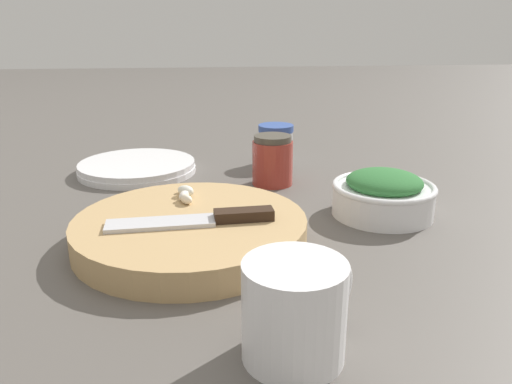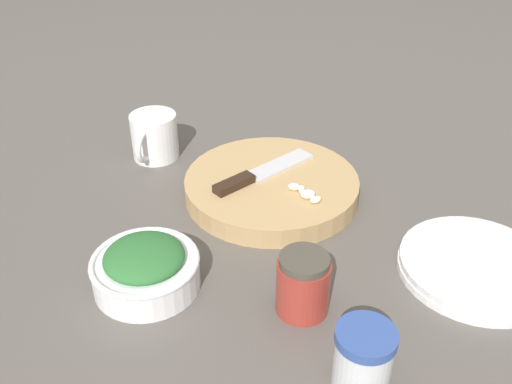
# 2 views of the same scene
# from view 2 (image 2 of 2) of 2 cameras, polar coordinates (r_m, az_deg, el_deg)

# --- Properties ---
(ground_plane) EXTENTS (5.00, 5.00, 0.00)m
(ground_plane) POSITION_cam_2_polar(r_m,az_deg,el_deg) (0.83, -0.57, -4.89)
(ground_plane) COLOR #56514C
(cutting_board) EXTENTS (0.28, 0.28, 0.03)m
(cutting_board) POSITION_cam_2_polar(r_m,az_deg,el_deg) (0.92, 1.56, 0.54)
(cutting_board) COLOR tan
(cutting_board) RESTS_ON ground_plane
(chef_knife) EXTENTS (0.04, 0.19, 0.01)m
(chef_knife) POSITION_cam_2_polar(r_m,az_deg,el_deg) (0.91, 0.22, 1.82)
(chef_knife) COLOR black
(chef_knife) RESTS_ON cutting_board
(garlic_cloves) EXTENTS (0.06, 0.03, 0.02)m
(garlic_cloves) POSITION_cam_2_polar(r_m,az_deg,el_deg) (0.86, 4.95, -0.07)
(garlic_cloves) COLOR silver
(garlic_cloves) RESTS_ON cutting_board
(herb_bowl) EXTENTS (0.14, 0.14, 0.06)m
(herb_bowl) POSITION_cam_2_polar(r_m,az_deg,el_deg) (0.75, -10.99, -7.43)
(herb_bowl) COLOR white
(herb_bowl) RESTS_ON ground_plane
(spice_jar) EXTENTS (0.07, 0.07, 0.07)m
(spice_jar) POSITION_cam_2_polar(r_m,az_deg,el_deg) (0.63, 10.67, -15.94)
(spice_jar) COLOR silver
(spice_jar) RESTS_ON ground_plane
(coffee_mug) EXTENTS (0.09, 0.10, 0.08)m
(coffee_mug) POSITION_cam_2_polar(r_m,az_deg,el_deg) (1.03, -10.16, 5.47)
(coffee_mug) COLOR white
(coffee_mug) RESTS_ON ground_plane
(plate_stack) EXTENTS (0.21, 0.21, 0.02)m
(plate_stack) POSITION_cam_2_polar(r_m,az_deg,el_deg) (0.82, 21.13, -6.95)
(plate_stack) COLOR white
(plate_stack) RESTS_ON ground_plane
(honey_jar) EXTENTS (0.07, 0.07, 0.08)m
(honey_jar) POSITION_cam_2_polar(r_m,az_deg,el_deg) (0.70, 4.73, -9.16)
(honey_jar) COLOR #9E3328
(honey_jar) RESTS_ON ground_plane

